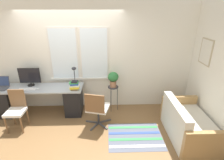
{
  "coord_description": "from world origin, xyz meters",
  "views": [
    {
      "loc": [
        0.86,
        -3.63,
        2.55
      ],
      "look_at": [
        0.97,
        0.15,
        0.97
      ],
      "focal_mm": 28.0,
      "sensor_mm": 36.0,
      "label": 1
    }
  ],
  "objects_px": {
    "keyboard": "(27,89)",
    "potted_plant": "(113,78)",
    "office_chair_swivel": "(97,108)",
    "desk_chair_wooden": "(16,109)",
    "monitor": "(30,76)",
    "book_stack": "(74,86)",
    "mouse": "(38,89)",
    "laptop": "(2,86)",
    "desk_lamp": "(74,71)",
    "couch_loveseat": "(188,125)",
    "plant_stand": "(113,90)"
  },
  "relations": [
    {
      "from": "desk_lamp",
      "to": "book_stack",
      "type": "distance_m",
      "value": 0.38
    },
    {
      "from": "book_stack",
      "to": "couch_loveseat",
      "type": "xyz_separation_m",
      "value": [
        2.44,
        -0.84,
        -0.57
      ]
    },
    {
      "from": "book_stack",
      "to": "plant_stand",
      "type": "bearing_deg",
      "value": 14.76
    },
    {
      "from": "book_stack",
      "to": "desk_chair_wooden",
      "type": "xyz_separation_m",
      "value": [
        -1.24,
        -0.41,
        -0.36
      ]
    },
    {
      "from": "keyboard",
      "to": "desk_lamp",
      "type": "xyz_separation_m",
      "value": [
        1.11,
        0.25,
        0.35
      ]
    },
    {
      "from": "monitor",
      "to": "book_stack",
      "type": "bearing_deg",
      "value": -13.83
    },
    {
      "from": "laptop",
      "to": "desk_chair_wooden",
      "type": "distance_m",
      "value": 0.83
    },
    {
      "from": "laptop",
      "to": "book_stack",
      "type": "distance_m",
      "value": 1.77
    },
    {
      "from": "keyboard",
      "to": "book_stack",
      "type": "height_order",
      "value": "book_stack"
    },
    {
      "from": "keyboard",
      "to": "office_chair_swivel",
      "type": "distance_m",
      "value": 1.77
    },
    {
      "from": "monitor",
      "to": "desk_chair_wooden",
      "type": "bearing_deg",
      "value": -98.74
    },
    {
      "from": "desk_lamp",
      "to": "book_stack",
      "type": "height_order",
      "value": "desk_lamp"
    },
    {
      "from": "laptop",
      "to": "desk_chair_wooden",
      "type": "xyz_separation_m",
      "value": [
        0.53,
        -0.55,
        -0.32
      ]
    },
    {
      "from": "keyboard",
      "to": "plant_stand",
      "type": "bearing_deg",
      "value": 5.56
    },
    {
      "from": "office_chair_swivel",
      "to": "potted_plant",
      "type": "relative_size",
      "value": 2.26
    },
    {
      "from": "mouse",
      "to": "book_stack",
      "type": "height_order",
      "value": "book_stack"
    },
    {
      "from": "keyboard",
      "to": "potted_plant",
      "type": "height_order",
      "value": "potted_plant"
    },
    {
      "from": "potted_plant",
      "to": "office_chair_swivel",
      "type": "bearing_deg",
      "value": -120.25
    },
    {
      "from": "monitor",
      "to": "desk_chair_wooden",
      "type": "distance_m",
      "value": 0.86
    },
    {
      "from": "laptop",
      "to": "keyboard",
      "type": "distance_m",
      "value": 0.64
    },
    {
      "from": "keyboard",
      "to": "mouse",
      "type": "bearing_deg",
      "value": -4.43
    },
    {
      "from": "office_chair_swivel",
      "to": "laptop",
      "type": "bearing_deg",
      "value": 0.72
    },
    {
      "from": "desk_chair_wooden",
      "to": "monitor",
      "type": "bearing_deg",
      "value": 81.3
    },
    {
      "from": "potted_plant",
      "to": "monitor",
      "type": "bearing_deg",
      "value": 179.02
    },
    {
      "from": "laptop",
      "to": "desk_lamp",
      "type": "distance_m",
      "value": 1.77
    },
    {
      "from": "keyboard",
      "to": "plant_stand",
      "type": "relative_size",
      "value": 0.58
    },
    {
      "from": "desk_chair_wooden",
      "to": "potted_plant",
      "type": "xyz_separation_m",
      "value": [
        2.17,
        0.65,
        0.44
      ]
    },
    {
      "from": "monitor",
      "to": "desk_lamp",
      "type": "distance_m",
      "value": 1.11
    },
    {
      "from": "desk_lamp",
      "to": "couch_loveseat",
      "type": "height_order",
      "value": "desk_lamp"
    },
    {
      "from": "desk_chair_wooden",
      "to": "potted_plant",
      "type": "distance_m",
      "value": 2.31
    },
    {
      "from": "mouse",
      "to": "desk_chair_wooden",
      "type": "xyz_separation_m",
      "value": [
        -0.36,
        -0.43,
        -0.28
      ]
    },
    {
      "from": "laptop",
      "to": "potted_plant",
      "type": "xyz_separation_m",
      "value": [
        2.69,
        0.1,
        0.13
      ]
    },
    {
      "from": "book_stack",
      "to": "couch_loveseat",
      "type": "bearing_deg",
      "value": -18.9
    },
    {
      "from": "mouse",
      "to": "office_chair_swivel",
      "type": "bearing_deg",
      "value": -16.9
    },
    {
      "from": "desk_lamp",
      "to": "desk_chair_wooden",
      "type": "bearing_deg",
      "value": -149.97
    },
    {
      "from": "laptop",
      "to": "couch_loveseat",
      "type": "height_order",
      "value": "laptop"
    },
    {
      "from": "couch_loveseat",
      "to": "keyboard",
      "type": "bearing_deg",
      "value": 76.23
    },
    {
      "from": "plant_stand",
      "to": "couch_loveseat",
      "type": "bearing_deg",
      "value": -35.46
    },
    {
      "from": "desk_lamp",
      "to": "office_chair_swivel",
      "type": "height_order",
      "value": "desk_lamp"
    },
    {
      "from": "book_stack",
      "to": "office_chair_swivel",
      "type": "relative_size",
      "value": 0.27
    },
    {
      "from": "potted_plant",
      "to": "desk_chair_wooden",
      "type": "bearing_deg",
      "value": -163.27
    },
    {
      "from": "office_chair_swivel",
      "to": "couch_loveseat",
      "type": "relative_size",
      "value": 0.65
    },
    {
      "from": "mouse",
      "to": "plant_stand",
      "type": "height_order",
      "value": "mouse"
    },
    {
      "from": "desk_lamp",
      "to": "monitor",
      "type": "bearing_deg",
      "value": -179.46
    },
    {
      "from": "book_stack",
      "to": "office_chair_swivel",
      "type": "bearing_deg",
      "value": -36.98
    },
    {
      "from": "monitor",
      "to": "mouse",
      "type": "relative_size",
      "value": 7.0
    },
    {
      "from": "desk_chair_wooden",
      "to": "desk_lamp",
      "type": "bearing_deg",
      "value": 30.07
    },
    {
      "from": "laptop",
      "to": "monitor",
      "type": "height_order",
      "value": "monitor"
    },
    {
      "from": "monitor",
      "to": "desk_chair_wooden",
      "type": "height_order",
      "value": "monitor"
    },
    {
      "from": "laptop",
      "to": "book_stack",
      "type": "bearing_deg",
      "value": -4.66
    }
  ]
}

